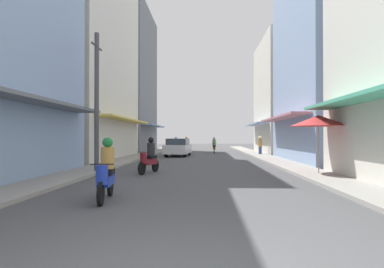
{
  "coord_description": "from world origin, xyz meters",
  "views": [
    {
      "loc": [
        0.45,
        -3.29,
        1.59
      ],
      "look_at": [
        -0.43,
        16.53,
        1.77
      ],
      "focal_mm": 29.81,
      "sensor_mm": 36.0,
      "label": 1
    }
  ],
  "objects_px": {
    "parked_car": "(178,147)",
    "motorbike_blue": "(106,172)",
    "motorbike_orange": "(214,146)",
    "motorbike_white": "(176,146)",
    "motorbike_black": "(186,145)",
    "utility_pole": "(97,101)",
    "vendor_umbrella": "(318,121)",
    "motorbike_maroon": "(149,157)",
    "pedestrian_foreground": "(260,144)"
  },
  "relations": [
    {
      "from": "motorbike_black",
      "to": "motorbike_maroon",
      "type": "bearing_deg",
      "value": -90.77
    },
    {
      "from": "parked_car",
      "to": "pedestrian_foreground",
      "type": "relative_size",
      "value": 2.51
    },
    {
      "from": "pedestrian_foreground",
      "to": "utility_pole",
      "type": "bearing_deg",
      "value": -124.43
    },
    {
      "from": "motorbike_white",
      "to": "vendor_umbrella",
      "type": "height_order",
      "value": "vendor_umbrella"
    },
    {
      "from": "motorbike_orange",
      "to": "vendor_umbrella",
      "type": "height_order",
      "value": "vendor_umbrella"
    },
    {
      "from": "motorbike_black",
      "to": "vendor_umbrella",
      "type": "relative_size",
      "value": 0.73
    },
    {
      "from": "motorbike_maroon",
      "to": "vendor_umbrella",
      "type": "bearing_deg",
      "value": -4.48
    },
    {
      "from": "parked_car",
      "to": "vendor_umbrella",
      "type": "bearing_deg",
      "value": -61.79
    },
    {
      "from": "motorbike_orange",
      "to": "vendor_umbrella",
      "type": "distance_m",
      "value": 18.2
    },
    {
      "from": "motorbike_black",
      "to": "utility_pole",
      "type": "xyz_separation_m",
      "value": [
        -2.6,
        -21.49,
        2.45
      ]
    },
    {
      "from": "motorbike_white",
      "to": "motorbike_black",
      "type": "xyz_separation_m",
      "value": [
        0.77,
        4.35,
        0.0
      ]
    },
    {
      "from": "motorbike_orange",
      "to": "motorbike_white",
      "type": "bearing_deg",
      "value": -178.54
    },
    {
      "from": "motorbike_black",
      "to": "parked_car",
      "type": "bearing_deg",
      "value": -90.66
    },
    {
      "from": "motorbike_white",
      "to": "motorbike_orange",
      "type": "relative_size",
      "value": 1.0
    },
    {
      "from": "motorbike_white",
      "to": "motorbike_orange",
      "type": "distance_m",
      "value": 3.74
    },
    {
      "from": "vendor_umbrella",
      "to": "utility_pole",
      "type": "relative_size",
      "value": 0.4
    },
    {
      "from": "parked_car",
      "to": "motorbike_white",
      "type": "bearing_deg",
      "value": 97.88
    },
    {
      "from": "motorbike_orange",
      "to": "motorbike_blue",
      "type": "distance_m",
      "value": 23.3
    },
    {
      "from": "motorbike_maroon",
      "to": "motorbike_blue",
      "type": "distance_m",
      "value": 5.9
    },
    {
      "from": "motorbike_blue",
      "to": "motorbike_maroon",
      "type": "bearing_deg",
      "value": 89.77
    },
    {
      "from": "parked_car",
      "to": "motorbike_black",
      "type": "bearing_deg",
      "value": 89.34
    },
    {
      "from": "pedestrian_foreground",
      "to": "utility_pole",
      "type": "xyz_separation_m",
      "value": [
        -9.4,
        -13.72,
        2.2
      ]
    },
    {
      "from": "motorbike_orange",
      "to": "motorbike_blue",
      "type": "bearing_deg",
      "value": -98.1
    },
    {
      "from": "motorbike_orange",
      "to": "utility_pole",
      "type": "bearing_deg",
      "value": -107.9
    },
    {
      "from": "motorbike_blue",
      "to": "vendor_umbrella",
      "type": "xyz_separation_m",
      "value": [
        7.1,
        5.34,
        1.55
      ]
    },
    {
      "from": "motorbike_black",
      "to": "utility_pole",
      "type": "relative_size",
      "value": 0.29
    },
    {
      "from": "motorbike_maroon",
      "to": "motorbike_black",
      "type": "height_order",
      "value": "same"
    },
    {
      "from": "motorbike_white",
      "to": "motorbike_blue",
      "type": "relative_size",
      "value": 1.0
    },
    {
      "from": "motorbike_orange",
      "to": "vendor_umbrella",
      "type": "relative_size",
      "value": 0.73
    },
    {
      "from": "vendor_umbrella",
      "to": "utility_pole",
      "type": "bearing_deg",
      "value": 177.01
    },
    {
      "from": "motorbike_orange",
      "to": "pedestrian_foreground",
      "type": "relative_size",
      "value": 1.07
    },
    {
      "from": "parked_car",
      "to": "motorbike_blue",
      "type": "bearing_deg",
      "value": -90.65
    },
    {
      "from": "pedestrian_foreground",
      "to": "vendor_umbrella",
      "type": "relative_size",
      "value": 0.68
    },
    {
      "from": "utility_pole",
      "to": "motorbike_blue",
      "type": "bearing_deg",
      "value": -68.61
    },
    {
      "from": "motorbike_black",
      "to": "motorbike_blue",
      "type": "bearing_deg",
      "value": -90.66
    },
    {
      "from": "motorbike_black",
      "to": "vendor_umbrella",
      "type": "height_order",
      "value": "vendor_umbrella"
    },
    {
      "from": "motorbike_black",
      "to": "vendor_umbrella",
      "type": "xyz_separation_m",
      "value": [
        6.79,
        -21.98,
        1.55
      ]
    },
    {
      "from": "motorbike_maroon",
      "to": "motorbike_orange",
      "type": "distance_m",
      "value": 17.48
    },
    {
      "from": "motorbike_blue",
      "to": "utility_pole",
      "type": "relative_size",
      "value": 0.29
    },
    {
      "from": "motorbike_white",
      "to": "utility_pole",
      "type": "relative_size",
      "value": 0.29
    },
    {
      "from": "motorbike_maroon",
      "to": "pedestrian_foreground",
      "type": "relative_size",
      "value": 1.04
    },
    {
      "from": "motorbike_orange",
      "to": "motorbike_blue",
      "type": "relative_size",
      "value": 1.0
    },
    {
      "from": "motorbike_maroon",
      "to": "motorbike_orange",
      "type": "xyz_separation_m",
      "value": [
        3.26,
        17.17,
        0.0
      ]
    },
    {
      "from": "motorbike_orange",
      "to": "parked_car",
      "type": "bearing_deg",
      "value": -122.25
    },
    {
      "from": "motorbike_orange",
      "to": "motorbike_black",
      "type": "height_order",
      "value": "same"
    },
    {
      "from": "motorbike_maroon",
      "to": "parked_car",
      "type": "distance_m",
      "value": 12.29
    },
    {
      "from": "pedestrian_foreground",
      "to": "utility_pole",
      "type": "relative_size",
      "value": 0.27
    },
    {
      "from": "motorbike_blue",
      "to": "pedestrian_foreground",
      "type": "height_order",
      "value": "pedestrian_foreground"
    },
    {
      "from": "motorbike_blue",
      "to": "vendor_umbrella",
      "type": "bearing_deg",
      "value": 36.96
    },
    {
      "from": "motorbike_black",
      "to": "motorbike_orange",
      "type": "bearing_deg",
      "value": -55.09
    }
  ]
}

